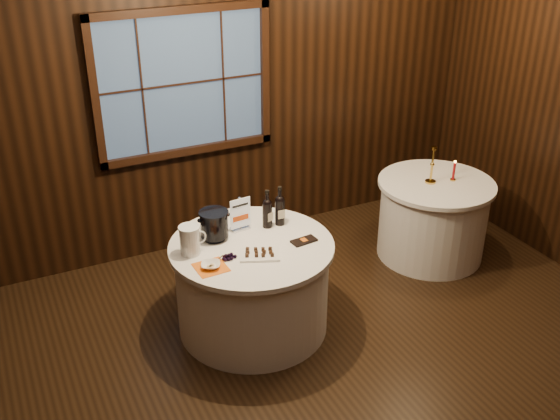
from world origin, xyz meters
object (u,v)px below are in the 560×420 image
main_table (252,286)px  port_bottle_left (267,211)px  sign_stand (240,219)px  red_candle (454,173)px  grape_bunch (229,257)px  chocolate_plate (260,254)px  chocolate_box (304,241)px  side_table (432,218)px  cracker_bowl (211,265)px  brass_candlestick (432,170)px  port_bottle_right (280,208)px  ice_bucket (214,225)px  glass_pitcher (190,240)px

main_table → port_bottle_left: 0.60m
main_table → sign_stand: sign_stand is taller
sign_stand → red_candle: bearing=-5.5°
grape_bunch → red_candle: (2.39, 0.39, 0.06)m
chocolate_plate → chocolate_box: bearing=5.7°
main_table → side_table: bearing=8.5°
grape_bunch → cracker_bowl: size_ratio=1.26×
chocolate_plate → brass_candlestick: bearing=14.4°
chocolate_plate → red_candle: 2.21m
side_table → chocolate_plate: 2.11m
port_bottle_right → red_candle: size_ratio=1.67×
port_bottle_left → ice_bucket: 0.45m
side_table → chocolate_box: chocolate_box is taller
brass_candlestick → glass_pitcher: bearing=-174.2°
side_table → cracker_bowl: 2.48m
cracker_bowl → sign_stand: bearing=46.4°
port_bottle_left → red_candle: port_bottle_left is taller
port_bottle_right → grape_bunch: size_ratio=1.91×
cracker_bowl → ice_bucket: bearing=65.3°
main_table → brass_candlestick: brass_candlestick is taller
port_bottle_right → chocolate_plate: 0.53m
ice_bucket → port_bottle_left: bearing=-0.2°
grape_bunch → brass_candlestick: brass_candlestick is taller
chocolate_plate → brass_candlestick: 2.02m
ice_bucket → chocolate_plate: ice_bucket is taller
sign_stand → main_table: bearing=-98.9°
sign_stand → port_bottle_left: bearing=-19.3°
port_bottle_left → brass_candlestick: brass_candlestick is taller
side_table → port_bottle_right: 1.75m
main_table → ice_bucket: 0.59m
sign_stand → red_candle: size_ratio=1.43×
main_table → glass_pitcher: size_ratio=5.60×
port_bottle_left → chocolate_box: port_bottle_left is taller
cracker_bowl → red_candle: bearing=9.9°
chocolate_plate → brass_candlestick: size_ratio=0.99×
grape_bunch → glass_pitcher: bearing=138.8°
port_bottle_left → chocolate_plate: bearing=-140.4°
port_bottle_left → glass_pitcher: 0.70m
port_bottle_left → port_bottle_right: bearing=-19.6°
ice_bucket → cracker_bowl: ice_bucket is taller
side_table → red_candle: red_candle is taller
ice_bucket → port_bottle_right: bearing=-0.4°
ice_bucket → grape_bunch: ice_bucket is taller
port_bottle_left → red_candle: bearing=-16.3°
sign_stand → chocolate_box: (0.37, -0.39, -0.09)m
ice_bucket → grape_bunch: size_ratio=1.35×
side_table → cracker_bowl: size_ratio=7.80×
sign_stand → port_bottle_left: port_bottle_left is taller
chocolate_plate → brass_candlestick: (1.95, 0.50, 0.11)m
main_table → grape_bunch: bearing=-151.8°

